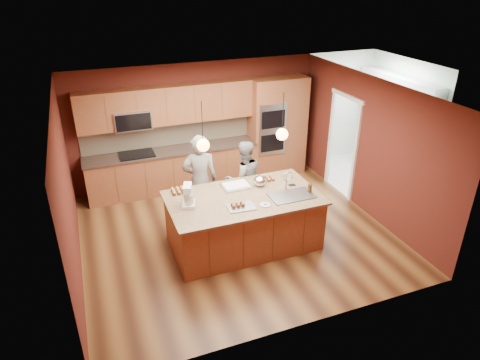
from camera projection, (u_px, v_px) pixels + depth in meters
name	position (u px, v px, depth m)	size (l,w,h in m)	color
floor	(235.00, 233.00, 8.02)	(5.50, 5.50, 0.00)	#432514
ceiling	(235.00, 91.00, 6.82)	(5.50, 5.50, 0.00)	white
wall_back	(196.00, 124.00, 9.52)	(5.50, 5.50, 0.00)	#4F1C14
wall_front	(305.00, 246.00, 5.33)	(5.50, 5.50, 0.00)	#4F1C14
wall_left	(67.00, 194.00, 6.55)	(5.00, 5.00, 0.00)	#4F1C14
wall_right	(368.00, 146.00, 8.30)	(5.00, 5.00, 0.00)	#4F1C14
cabinet_run	(170.00, 147.00, 9.25)	(3.74, 0.64, 2.30)	brown
oven_column	(277.00, 127.00, 9.94)	(1.30, 0.62, 2.30)	brown
doorway_trim	(342.00, 147.00, 9.10)	(0.08, 1.11, 2.20)	white
laundry_room	(399.00, 93.00, 9.55)	(2.60, 2.70, 2.70)	silver
pendant_left	(203.00, 145.00, 6.61)	(0.20, 0.20, 0.80)	black
pendant_right	(282.00, 134.00, 7.04)	(0.20, 0.20, 0.80)	black
island	(244.00, 220.00, 7.50)	(2.60, 1.46, 1.34)	brown
person_left	(200.00, 181.00, 7.98)	(0.66, 0.43, 1.80)	black
person_right	(244.00, 179.00, 8.31)	(0.76, 0.59, 1.56)	slate
stand_mixer	(188.00, 197.00, 6.95)	(0.27, 0.32, 0.38)	white
sheet_cake	(236.00, 186.00, 7.61)	(0.51, 0.38, 0.05)	silver
cooling_rack	(241.00, 207.00, 6.97)	(0.44, 0.32, 0.02)	#9C9EA4
mixing_bowl	(260.00, 181.00, 7.63)	(0.23, 0.23, 0.19)	silver
plate	(265.00, 205.00, 7.03)	(0.17, 0.17, 0.01)	silver
tumbler	(310.00, 188.00, 7.41)	(0.08, 0.08, 0.15)	#3E2510
phone	(292.00, 185.00, 7.68)	(0.12, 0.06, 0.01)	black
cupcakes_left	(180.00, 190.00, 7.42)	(0.33, 0.25, 0.07)	#BB8045
cupcakes_rack	(238.00, 204.00, 6.95)	(0.24, 0.16, 0.07)	#BB8045
cupcakes_right	(268.00, 178.00, 7.86)	(0.24, 0.24, 0.07)	#BB8045
washer	(393.00, 157.00, 9.86)	(0.69, 0.71, 1.12)	white
dryer	(373.00, 149.00, 10.55)	(0.55, 0.57, 0.89)	white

